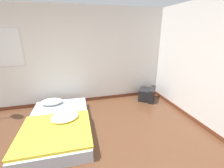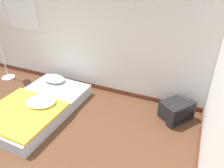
{
  "view_description": "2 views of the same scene",
  "coord_description": "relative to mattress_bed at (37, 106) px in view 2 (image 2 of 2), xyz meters",
  "views": [
    {
      "loc": [
        0.15,
        -1.59,
        1.96
      ],
      "look_at": [
        1.05,
        1.67,
        0.78
      ],
      "focal_mm": 24.0,
      "sensor_mm": 36.0,
      "label": 1
    },
    {
      "loc": [
        2.47,
        -1.32,
        2.67
      ],
      "look_at": [
        1.14,
        1.78,
        0.69
      ],
      "focal_mm": 35.0,
      "sensor_mm": 36.0,
      "label": 2
    }
  ],
  "objects": [
    {
      "name": "crt_tv",
      "position": [
        2.52,
        0.86,
        0.04
      ],
      "size": [
        0.66,
        0.68,
        0.39
      ],
      "color": "black",
      "rests_on": "ground_plane"
    },
    {
      "name": "mattress_bed",
      "position": [
        0.0,
        0.0,
        0.0
      ],
      "size": [
        1.32,
        2.07,
        0.37
      ],
      "color": "silver",
      "rests_on": "ground_plane"
    },
    {
      "name": "wall_back",
      "position": [
        0.21,
        1.29,
        1.15
      ],
      "size": [
        7.96,
        0.08,
        2.6
      ],
      "color": "white",
      "rests_on": "ground_plane"
    }
  ]
}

